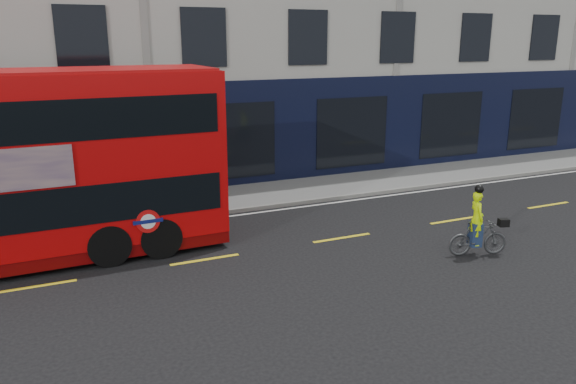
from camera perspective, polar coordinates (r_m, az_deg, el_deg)
ground at (r=13.30m, az=-6.66°, el=-9.10°), size 120.00×120.00×0.00m
pavement at (r=19.22m, az=-12.47°, el=-1.39°), size 60.00×3.00×0.12m
kerb at (r=17.81m, az=-11.49°, el=-2.66°), size 60.00×0.12×0.13m
road_edge_line at (r=17.55m, az=-11.26°, el=-3.13°), size 58.00×0.10×0.01m
lane_dashes at (r=14.63m, az=-8.43°, el=-6.81°), size 58.00×0.12×0.01m
cyclist at (r=15.36m, az=18.72°, el=-3.88°), size 1.63×0.87×1.91m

